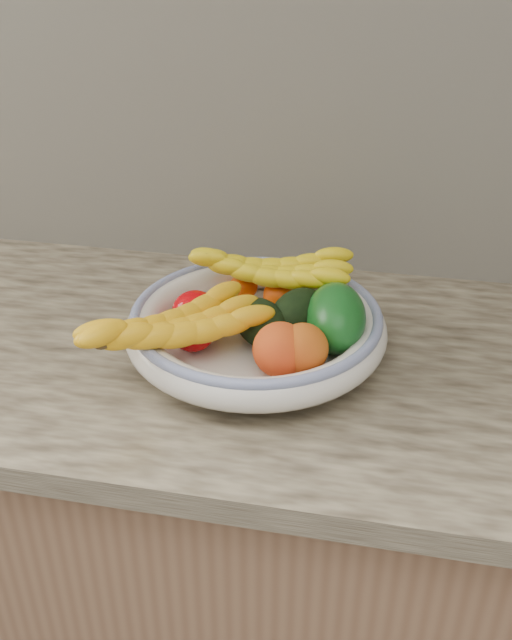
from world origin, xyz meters
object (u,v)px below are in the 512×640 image
object	(u,v)px
banana_bunch_back	(269,275)
banana_bunch_front	(174,332)
green_mango	(335,318)
fruit_bowl	(256,327)

from	to	relation	value
banana_bunch_back	banana_bunch_front	size ratio (longest dim) A/B	0.93
green_mango	banana_bunch_front	world-z (taller)	green_mango
fruit_bowl	banana_bunch_front	bearing A→B (deg)	-137.45
green_mango	banana_bunch_back	size ratio (longest dim) A/B	0.49
fruit_bowl	green_mango	xyz separation A→B (m)	(0.12, 0.00, 0.03)
green_mango	banana_bunch_front	bearing A→B (deg)	-168.20
fruit_bowl	green_mango	world-z (taller)	green_mango
banana_bunch_front	banana_bunch_back	bearing A→B (deg)	17.64
banana_bunch_back	banana_bunch_front	world-z (taller)	banana_bunch_back
banana_bunch_back	banana_bunch_front	bearing A→B (deg)	-120.16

